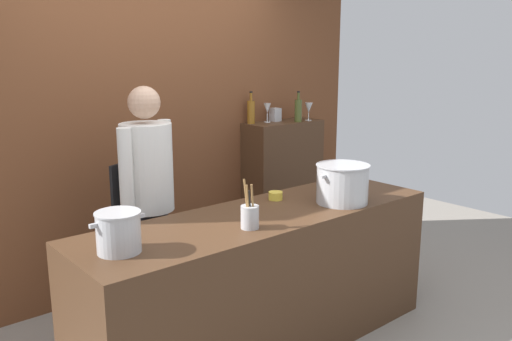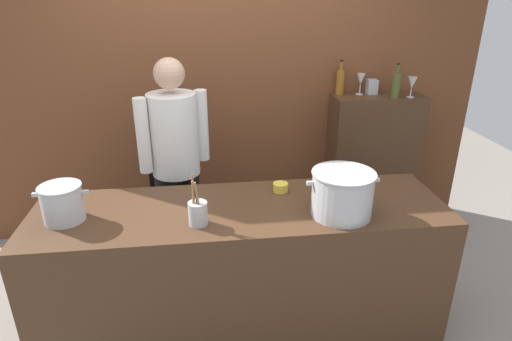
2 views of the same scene
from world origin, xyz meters
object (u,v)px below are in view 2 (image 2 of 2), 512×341
object	(u,v)px
chef	(175,156)
wine_glass_wide	(412,83)
wine_bottle_amber	(340,81)
stockpot_large	(342,194)
stockpot_small	(62,203)
wine_bottle_olive	(396,85)
utensil_crock	(198,212)
wine_glass_short	(361,80)
butter_jar	(280,187)
spice_tin_silver	(372,87)

from	to	relation	value
chef	wine_glass_wide	distance (m)	1.99
wine_bottle_amber	stockpot_large	bearing A→B (deg)	-105.96
stockpot_small	wine_bottle_olive	bearing A→B (deg)	25.64
utensil_crock	wine_bottle_olive	world-z (taller)	wine_bottle_olive
chef	wine_glass_short	xyz separation A→B (m)	(1.53, 0.53, 0.40)
stockpot_large	utensil_crock	size ratio (longest dim) A/B	1.45
stockpot_small	wine_glass_wide	distance (m)	2.74
butter_jar	wine_glass_wide	world-z (taller)	wine_glass_wide
chef	stockpot_small	bearing A→B (deg)	26.69
chef	spice_tin_silver	world-z (taller)	chef
chef	wine_bottle_amber	world-z (taller)	chef
utensil_crock	stockpot_small	bearing A→B (deg)	169.44
stockpot_large	spice_tin_silver	bearing A→B (deg)	64.21
stockpot_small	wine_bottle_amber	xyz separation A→B (m)	(1.93, 1.30, 0.35)
wine_bottle_amber	spice_tin_silver	xyz separation A→B (m)	(0.27, -0.02, -0.05)
butter_jar	chef	bearing A→B (deg)	141.93
butter_jar	wine_bottle_olive	size ratio (longest dim) A/B	0.34
utensil_crock	wine_glass_short	distance (m)	2.01
stockpot_large	butter_jar	world-z (taller)	stockpot_large
wine_bottle_olive	wine_bottle_amber	world-z (taller)	wine_bottle_amber
utensil_crock	wine_glass_wide	xyz separation A→B (m)	(1.75, 1.26, 0.39)
stockpot_small	wine_bottle_amber	size ratio (longest dim) A/B	1.02
butter_jar	stockpot_small	bearing A→B (deg)	-170.26
wine_bottle_amber	wine_glass_wide	world-z (taller)	wine_bottle_amber
stockpot_large	butter_jar	bearing A→B (deg)	130.22
stockpot_large	wine_bottle_amber	size ratio (longest dim) A/B	1.44
stockpot_small	wine_glass_short	world-z (taller)	wine_glass_short
chef	wine_glass_short	size ratio (longest dim) A/B	9.50
butter_jar	wine_bottle_olive	world-z (taller)	wine_bottle_olive
wine_bottle_olive	stockpot_small	bearing A→B (deg)	-154.36
spice_tin_silver	wine_bottle_olive	bearing A→B (deg)	-48.99
spice_tin_silver	stockpot_small	bearing A→B (deg)	-149.77
stockpot_small	spice_tin_silver	world-z (taller)	spice_tin_silver
butter_jar	wine_bottle_amber	world-z (taller)	wine_bottle_amber
butter_jar	wine_bottle_olive	xyz separation A→B (m)	(1.10, 0.91, 0.43)
wine_bottle_amber	wine_glass_wide	xyz separation A→B (m)	(0.55, -0.18, 0.01)
wine_glass_wide	spice_tin_silver	world-z (taller)	wine_glass_wide
chef	butter_jar	distance (m)	0.85
stockpot_large	utensil_crock	bearing A→B (deg)	-179.16
wine_bottle_olive	chef	bearing A→B (deg)	-167.78
utensil_crock	butter_jar	bearing A→B (deg)	34.21
stockpot_small	butter_jar	size ratio (longest dim) A/B	3.05
butter_jar	wine_bottle_amber	bearing A→B (deg)	57.61
stockpot_large	wine_glass_short	distance (m)	1.55
wine_glass_wide	spice_tin_silver	xyz separation A→B (m)	(-0.27, 0.16, -0.05)
chef	wine_glass_wide	xyz separation A→B (m)	(1.91, 0.38, 0.40)
chef	stockpot_small	distance (m)	0.93
wine_glass_short	spice_tin_silver	size ratio (longest dim) A/B	1.43
wine_bottle_olive	spice_tin_silver	distance (m)	0.22
stockpot_small	utensil_crock	distance (m)	0.74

